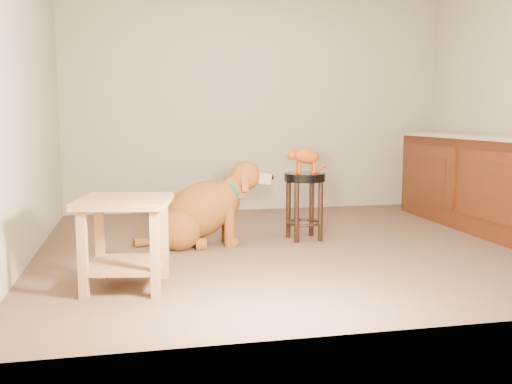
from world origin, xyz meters
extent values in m
cube|color=brown|center=(0.00, 0.00, 0.00)|extent=(4.50, 4.00, 0.01)
cube|color=#A79E86|center=(0.00, 2.00, 1.30)|extent=(4.50, 0.04, 2.60)
cube|color=#A79E86|center=(0.00, -2.00, 1.30)|extent=(4.50, 0.04, 2.60)
cube|color=#A79E86|center=(-2.25, 0.00, 1.30)|extent=(0.04, 4.00, 2.60)
cube|color=#50220E|center=(1.95, 0.30, 0.45)|extent=(0.60, 2.50, 0.90)
cube|color=gray|center=(1.92, 0.30, 0.92)|extent=(0.70, 2.56, 0.04)
cube|color=black|center=(1.99, 0.30, 0.05)|extent=(0.52, 2.50, 0.10)
cube|color=#50220E|center=(1.64, -0.25, 0.50)|extent=(0.02, 0.90, 0.62)
cube|color=#50220E|center=(1.64, 0.85, 0.50)|extent=(0.02, 0.90, 0.62)
cube|color=#411B0B|center=(1.63, -0.25, 0.50)|extent=(0.02, 0.60, 0.40)
cube|color=#411B0B|center=(1.63, 0.85, 0.50)|extent=(0.02, 0.60, 0.40)
cylinder|color=black|center=(0.16, 0.37, 0.27)|extent=(0.05, 0.05, 0.53)
cylinder|color=black|center=(-0.07, 0.36, 0.27)|extent=(0.05, 0.05, 0.53)
cylinder|color=black|center=(0.17, 0.15, 0.27)|extent=(0.05, 0.05, 0.53)
cylinder|color=black|center=(-0.05, 0.13, 0.27)|extent=(0.05, 0.05, 0.53)
torus|color=black|center=(0.05, 0.25, 0.15)|extent=(0.33, 0.33, 0.02)
cylinder|color=black|center=(0.05, 0.25, 0.57)|extent=(0.37, 0.37, 0.07)
cube|color=brown|center=(1.99, 1.17, 0.31)|extent=(0.04, 0.04, 0.62)
cube|color=brown|center=(1.71, 1.17, 0.31)|extent=(0.04, 0.04, 0.62)
cube|color=brown|center=(1.99, 0.89, 0.31)|extent=(0.04, 0.04, 0.62)
cube|color=brown|center=(1.71, 0.89, 0.31)|extent=(0.04, 0.04, 0.62)
cube|color=brown|center=(1.85, 1.03, 0.64)|extent=(0.36, 0.36, 0.04)
cube|color=#9A6C47|center=(-1.25, -0.76, 0.27)|extent=(0.06, 0.06, 0.55)
cube|color=#9A6C47|center=(-1.68, -0.68, 0.27)|extent=(0.06, 0.06, 0.55)
cube|color=#9A6C47|center=(-1.33, -1.19, 0.27)|extent=(0.06, 0.06, 0.55)
cube|color=#9A6C47|center=(-1.76, -1.12, 0.27)|extent=(0.06, 0.06, 0.55)
cube|color=#9A6C47|center=(-1.51, -0.94, 0.57)|extent=(0.66, 0.66, 0.04)
cube|color=#9A6C47|center=(-1.51, -0.94, 0.15)|extent=(0.56, 0.56, 0.03)
ellipsoid|color=brown|center=(-1.09, 0.35, 0.16)|extent=(0.40, 0.33, 0.35)
ellipsoid|color=brown|center=(-1.10, 0.07, 0.16)|extent=(0.40, 0.33, 0.35)
cylinder|color=brown|center=(-0.90, 0.37, 0.04)|extent=(0.09, 0.11, 0.11)
cylinder|color=brown|center=(-0.91, 0.04, 0.04)|extent=(0.09, 0.11, 0.11)
ellipsoid|color=brown|center=(-0.91, 0.20, 0.31)|extent=(0.81, 0.44, 0.71)
ellipsoid|color=brown|center=(-0.70, 0.20, 0.39)|extent=(0.31, 0.34, 0.36)
cylinder|color=brown|center=(-0.65, 0.29, 0.21)|extent=(0.09, 0.09, 0.42)
cylinder|color=brown|center=(-0.66, 0.10, 0.21)|extent=(0.09, 0.09, 0.42)
sphere|color=brown|center=(-0.62, 0.29, 0.03)|extent=(0.11, 0.11, 0.11)
sphere|color=brown|center=(-0.63, 0.10, 0.03)|extent=(0.11, 0.11, 0.11)
cylinder|color=brown|center=(-0.61, 0.19, 0.50)|extent=(0.27, 0.19, 0.26)
ellipsoid|color=brown|center=(-0.50, 0.19, 0.60)|extent=(0.27, 0.25, 0.25)
cube|color=#8C7457|center=(-0.36, 0.18, 0.58)|extent=(0.18, 0.10, 0.11)
sphere|color=black|center=(-0.28, 0.18, 0.58)|extent=(0.06, 0.06, 0.06)
cube|color=brown|center=(-0.52, 0.30, 0.57)|extent=(0.06, 0.07, 0.19)
cube|color=brown|center=(-0.53, 0.08, 0.57)|extent=(0.06, 0.07, 0.19)
torus|color=#0A553B|center=(-0.61, 0.19, 0.49)|extent=(0.15, 0.24, 0.22)
cylinder|color=#D8BF4C|center=(-0.56, 0.19, 0.42)|extent=(0.01, 0.05, 0.05)
cylinder|color=brown|center=(-1.31, 0.27, 0.04)|extent=(0.34, 0.17, 0.08)
ellipsoid|color=#8F340E|center=(0.07, 0.25, 0.76)|extent=(0.26, 0.14, 0.16)
cylinder|color=#8F340E|center=(-0.01, 0.28, 0.66)|extent=(0.03, 0.03, 0.10)
sphere|color=#8F340E|center=(-0.01, 0.28, 0.62)|extent=(0.03, 0.03, 0.03)
cylinder|color=#8F340E|center=(-0.01, 0.21, 0.66)|extent=(0.03, 0.03, 0.10)
sphere|color=#8F340E|center=(-0.01, 0.21, 0.62)|extent=(0.03, 0.03, 0.03)
cylinder|color=#8F340E|center=(0.13, 0.29, 0.66)|extent=(0.03, 0.03, 0.10)
sphere|color=#8F340E|center=(0.13, 0.29, 0.62)|extent=(0.03, 0.03, 0.03)
cylinder|color=#8F340E|center=(0.13, 0.22, 0.66)|extent=(0.03, 0.03, 0.10)
sphere|color=#8F340E|center=(0.13, 0.22, 0.62)|extent=(0.03, 0.03, 0.03)
sphere|color=#8F340E|center=(-0.07, 0.24, 0.77)|extent=(0.09, 0.09, 0.09)
sphere|color=#8F340E|center=(-0.11, 0.24, 0.76)|extent=(0.04, 0.04, 0.04)
sphere|color=brown|center=(-0.12, 0.24, 0.76)|extent=(0.01, 0.01, 0.01)
cone|color=#8F340E|center=(-0.06, 0.27, 0.82)|extent=(0.04, 0.04, 0.04)
cone|color=#C66B60|center=(-0.06, 0.27, 0.82)|extent=(0.02, 0.02, 0.03)
cone|color=#8F340E|center=(-0.06, 0.22, 0.82)|extent=(0.04, 0.04, 0.04)
cone|color=#C66B60|center=(-0.06, 0.22, 0.82)|extent=(0.02, 0.02, 0.03)
cylinder|color=#8F340E|center=(0.20, 0.30, 0.63)|extent=(0.18, 0.12, 0.09)
camera|label=1|loc=(-1.43, -4.65, 1.11)|focal=40.00mm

